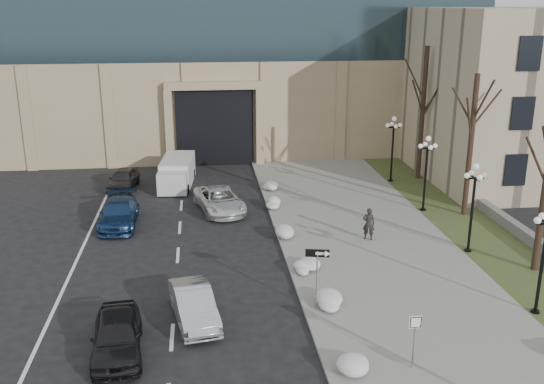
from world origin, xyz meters
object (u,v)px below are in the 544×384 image
(car_c, at_px, (119,213))
(lamppost_c, at_px, (426,163))
(car_a, at_px, (117,335))
(keep_sign, at_px, (415,331))
(car_e, at_px, (123,179))
(lamppost_d, at_px, (393,140))
(lamppost_b, at_px, (474,196))
(car_d, at_px, (220,200))
(pedestrian, at_px, (369,224))
(box_truck, at_px, (177,173))
(one_way_sign, at_px, (321,261))
(car_b, at_px, (194,305))

(car_c, xyz_separation_m, lamppost_c, (18.26, 0.17, 2.35))
(car_c, bearing_deg, lamppost_c, 0.49)
(car_a, height_order, car_c, car_a)
(keep_sign, bearing_deg, car_e, 116.33)
(keep_sign, xyz_separation_m, lamppost_d, (6.40, 22.76, 1.50))
(lamppost_b, distance_m, lamppost_d, 13.00)
(car_c, height_order, lamppost_c, lamppost_c)
(car_d, xyz_separation_m, pedestrian, (7.74, -5.96, 0.30))
(lamppost_c, bearing_deg, car_d, 172.55)
(box_truck, height_order, lamppost_b, lamppost_b)
(car_d, relative_size, keep_sign, 2.40)
(car_c, distance_m, car_e, 7.35)
(keep_sign, bearing_deg, lamppost_d, 72.66)
(car_a, height_order, car_d, car_a)
(car_c, relative_size, box_truck, 0.83)
(pedestrian, bearing_deg, lamppost_d, -94.70)
(lamppost_c, height_order, lamppost_d, same)
(car_d, bearing_deg, pedestrian, -50.44)
(car_e, xyz_separation_m, one_way_sign, (10.10, -18.78, 1.57))
(car_b, relative_size, keep_sign, 1.99)
(keep_sign, bearing_deg, box_truck, 108.53)
(car_a, relative_size, pedestrian, 2.46)
(car_e, height_order, box_truck, box_truck)
(one_way_sign, relative_size, lamppost_b, 0.58)
(car_e, height_order, pedestrian, pedestrian)
(lamppost_d, bearing_deg, car_a, -129.35)
(pedestrian, height_order, box_truck, pedestrian)
(car_d, bearing_deg, keep_sign, -84.28)
(car_d, distance_m, lamppost_b, 15.02)
(lamppost_b, bearing_deg, keep_sign, -123.26)
(car_a, distance_m, keep_sign, 10.62)
(car_c, xyz_separation_m, one_way_sign, (9.52, -11.45, 1.55))
(pedestrian, bearing_deg, car_a, 57.05)
(one_way_sign, bearing_deg, car_b, -166.13)
(car_a, xyz_separation_m, car_b, (2.77, 2.07, -0.04))
(car_e, relative_size, lamppost_c, 0.87)
(lamppost_d, bearing_deg, pedestrian, -113.33)
(car_e, bearing_deg, car_d, -33.59)
(lamppost_c, bearing_deg, car_b, -139.72)
(car_b, bearing_deg, pedestrian, 28.48)
(car_b, height_order, keep_sign, keep_sign)
(car_d, xyz_separation_m, lamppost_c, (12.41, -1.62, 2.36))
(car_c, height_order, one_way_sign, one_way_sign)
(lamppost_b, relative_size, lamppost_c, 1.00)
(car_a, height_order, one_way_sign, one_way_sign)
(car_e, height_order, lamppost_b, lamppost_b)
(box_truck, bearing_deg, car_c, -106.14)
(car_a, xyz_separation_m, lamppost_c, (16.72, 13.89, 2.33))
(car_b, height_order, lamppost_b, lamppost_b)
(box_truck, relative_size, keep_sign, 2.79)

